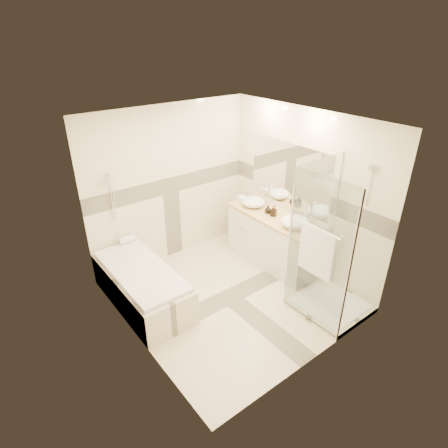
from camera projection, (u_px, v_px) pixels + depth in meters
room at (232, 218)px, 4.86m from camera, size 2.82×3.02×2.52m
bathtub at (142, 284)px, 5.16m from camera, size 0.75×1.70×0.56m
vanity at (272, 239)px, 6.03m from camera, size 0.58×1.62×0.85m
shower_enclosure at (324, 279)px, 4.94m from camera, size 0.96×0.93×2.04m
vessel_sink_near at (254, 202)px, 6.10m from camera, size 0.38×0.38×0.15m
vessel_sink_far at (295, 222)px, 5.46m from camera, size 0.42×0.42×0.17m
faucet_near at (264, 194)px, 6.18m from camera, size 0.11×0.03×0.28m
faucet_far at (306, 212)px, 5.54m from camera, size 0.12×0.03×0.29m
amenity_bottle_a at (274, 211)px, 5.78m from camera, size 0.10×0.10×0.17m
amenity_bottle_b at (268, 209)px, 5.87m from camera, size 0.14×0.14×0.13m
folded_towels at (243, 199)px, 6.31m from camera, size 0.13×0.22×0.07m
rolled_towel at (127, 239)px, 5.64m from camera, size 0.23×0.11×0.11m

